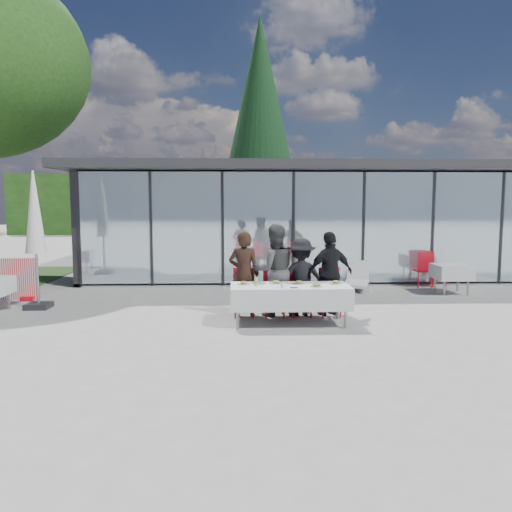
{
  "coord_description": "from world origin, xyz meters",
  "views": [
    {
      "loc": [
        -0.48,
        -9.65,
        2.3
      ],
      "look_at": [
        -0.1,
        1.2,
        1.15
      ],
      "focal_mm": 35.0,
      "sensor_mm": 36.0,
      "label": 1
    }
  ],
  "objects_px": {
    "diner_chair_b": "(274,289)",
    "diner_chair_c": "(301,289)",
    "plate_a": "(244,283)",
    "plate_c": "(299,283)",
    "diner_chair_a": "(244,290)",
    "juice_bottle": "(256,281)",
    "plate_extra": "(317,286)",
    "diner_d": "(330,274)",
    "dining_table": "(290,296)",
    "market_umbrella": "(35,220)",
    "folded_eyeglasses": "(294,288)",
    "diner_a": "(244,274)",
    "plate_b": "(276,282)",
    "spare_chair_b": "(424,268)",
    "diner_chair_d": "(330,289)",
    "diner_c": "(301,277)",
    "diner_b": "(274,271)",
    "spare_table_right": "(452,272)",
    "lounger": "(357,279)",
    "plate_d": "(336,283)",
    "conifer_tree": "(260,120)"
  },
  "relations": [
    {
      "from": "diner_chair_b",
      "to": "diner_chair_c",
      "type": "height_order",
      "value": "same"
    },
    {
      "from": "plate_a",
      "to": "plate_c",
      "type": "bearing_deg",
      "value": 1.68
    },
    {
      "from": "diner_chair_a",
      "to": "juice_bottle",
      "type": "height_order",
      "value": "diner_chair_a"
    },
    {
      "from": "diner_chair_b",
      "to": "plate_extra",
      "type": "bearing_deg",
      "value": -53.35
    },
    {
      "from": "diner_chair_c",
      "to": "juice_bottle",
      "type": "distance_m",
      "value": 1.28
    },
    {
      "from": "diner_d",
      "to": "dining_table",
      "type": "bearing_deg",
      "value": 19.22
    },
    {
      "from": "market_umbrella",
      "to": "folded_eyeglasses",
      "type": "bearing_deg",
      "value": -19.58
    },
    {
      "from": "diner_d",
      "to": "plate_a",
      "type": "distance_m",
      "value": 1.89
    },
    {
      "from": "diner_chair_b",
      "to": "juice_bottle",
      "type": "relative_size",
      "value": 5.85
    },
    {
      "from": "diner_a",
      "to": "plate_b",
      "type": "xyz_separation_m",
      "value": [
        0.62,
        -0.56,
        -0.09
      ]
    },
    {
      "from": "spare_chair_b",
      "to": "diner_chair_c",
      "type": "bearing_deg",
      "value": -139.12
    },
    {
      "from": "diner_chair_d",
      "to": "plate_a",
      "type": "relative_size",
      "value": 3.86
    },
    {
      "from": "diner_c",
      "to": "folded_eyeglasses",
      "type": "relative_size",
      "value": 11.36
    },
    {
      "from": "diner_b",
      "to": "diner_chair_c",
      "type": "relative_size",
      "value": 1.91
    },
    {
      "from": "diner_a",
      "to": "spare_table_right",
      "type": "distance_m",
      "value": 5.83
    },
    {
      "from": "diner_a",
      "to": "diner_chair_d",
      "type": "height_order",
      "value": "diner_a"
    },
    {
      "from": "spare_chair_b",
      "to": "diner_a",
      "type": "bearing_deg",
      "value": -146.27
    },
    {
      "from": "diner_chair_d",
      "to": "market_umbrella",
      "type": "distance_m",
      "value": 6.48
    },
    {
      "from": "dining_table",
      "to": "lounger",
      "type": "height_order",
      "value": "dining_table"
    },
    {
      "from": "diner_chair_d",
      "to": "lounger",
      "type": "height_order",
      "value": "diner_chair_d"
    },
    {
      "from": "diner_d",
      "to": "lounger",
      "type": "relative_size",
      "value": 1.19
    },
    {
      "from": "diner_chair_a",
      "to": "diner_c",
      "type": "xyz_separation_m",
      "value": [
        1.17,
        -0.02,
        0.26
      ]
    },
    {
      "from": "diner_chair_a",
      "to": "juice_bottle",
      "type": "relative_size",
      "value": 5.85
    },
    {
      "from": "plate_d",
      "to": "spare_chair_b",
      "type": "distance_m",
      "value": 5.09
    },
    {
      "from": "spare_chair_b",
      "to": "market_umbrella",
      "type": "relative_size",
      "value": 0.33
    },
    {
      "from": "diner_chair_c",
      "to": "plate_a",
      "type": "height_order",
      "value": "diner_chair_c"
    },
    {
      "from": "diner_a",
      "to": "plate_a",
      "type": "height_order",
      "value": "diner_a"
    },
    {
      "from": "spare_chair_b",
      "to": "diner_chair_b",
      "type": "bearing_deg",
      "value": -142.89
    },
    {
      "from": "diner_b",
      "to": "plate_extra",
      "type": "relative_size",
      "value": 7.39
    },
    {
      "from": "diner_a",
      "to": "diner_chair_d",
      "type": "xyz_separation_m",
      "value": [
        1.77,
        0.02,
        -0.33
      ]
    },
    {
      "from": "diner_chair_d",
      "to": "folded_eyeglasses",
      "type": "xyz_separation_m",
      "value": [
        -0.87,
        -1.08,
        0.22
      ]
    },
    {
      "from": "diner_d",
      "to": "conifer_tree",
      "type": "distance_m",
      "value": 13.61
    },
    {
      "from": "folded_eyeglasses",
      "to": "lounger",
      "type": "height_order",
      "value": "folded_eyeglasses"
    },
    {
      "from": "conifer_tree",
      "to": "plate_d",
      "type": "bearing_deg",
      "value": -86.1
    },
    {
      "from": "diner_chair_c",
      "to": "plate_c",
      "type": "bearing_deg",
      "value": -100.19
    },
    {
      "from": "diner_chair_a",
      "to": "conifer_tree",
      "type": "xyz_separation_m",
      "value": [
        0.87,
        12.56,
        5.45
      ]
    },
    {
      "from": "dining_table",
      "to": "plate_extra",
      "type": "relative_size",
      "value": 8.95
    },
    {
      "from": "market_umbrella",
      "to": "diner_d",
      "type": "bearing_deg",
      "value": -7.86
    },
    {
      "from": "diner_a",
      "to": "diner_chair_c",
      "type": "distance_m",
      "value": 1.22
    },
    {
      "from": "market_umbrella",
      "to": "plate_a",
      "type": "bearing_deg",
      "value": -18.51
    },
    {
      "from": "spare_table_right",
      "to": "market_umbrella",
      "type": "xyz_separation_m",
      "value": [
        -9.83,
        -1.48,
        1.38
      ]
    },
    {
      "from": "diner_chair_c",
      "to": "plate_a",
      "type": "distance_m",
      "value": 1.37
    },
    {
      "from": "diner_b",
      "to": "plate_d",
      "type": "xyz_separation_m",
      "value": [
        1.15,
        -0.61,
        -0.16
      ]
    },
    {
      "from": "diner_chair_d",
      "to": "plate_c",
      "type": "relative_size",
      "value": 3.86
    },
    {
      "from": "plate_c",
      "to": "plate_extra",
      "type": "height_order",
      "value": "same"
    },
    {
      "from": "plate_c",
      "to": "folded_eyeglasses",
      "type": "bearing_deg",
      "value": -108.91
    },
    {
      "from": "diner_b",
      "to": "diner_d",
      "type": "height_order",
      "value": "diner_b"
    },
    {
      "from": "diner_c",
      "to": "plate_d",
      "type": "xyz_separation_m",
      "value": [
        0.6,
        -0.61,
        -0.02
      ]
    },
    {
      "from": "plate_b",
      "to": "spare_chair_b",
      "type": "xyz_separation_m",
      "value": [
        4.37,
        3.89,
        -0.24
      ]
    },
    {
      "from": "plate_b",
      "to": "lounger",
      "type": "xyz_separation_m",
      "value": [
        2.47,
        3.7,
        -0.52
      ]
    }
  ]
}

